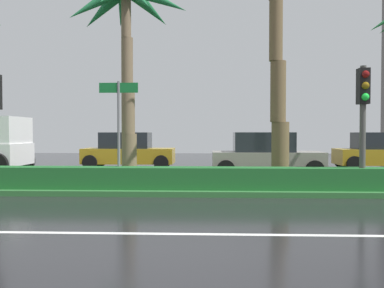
# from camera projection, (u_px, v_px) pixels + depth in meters

# --- Properties ---
(ground_plane) EXTENTS (90.00, 42.00, 0.10)m
(ground_plane) POSITION_uv_depth(u_px,v_px,m) (191.00, 185.00, 14.10)
(ground_plane) COLOR black
(near_lane_divider_stripe) EXTENTS (81.00, 0.14, 0.01)m
(near_lane_divider_stripe) POSITION_uv_depth(u_px,v_px,m) (173.00, 234.00, 7.10)
(near_lane_divider_stripe) COLOR white
(near_lane_divider_stripe) RESTS_ON ground_plane
(median_strip) EXTENTS (85.50, 4.00, 0.15)m
(median_strip) POSITION_uv_depth(u_px,v_px,m) (190.00, 185.00, 13.10)
(median_strip) COLOR #2D6B33
(median_strip) RESTS_ON ground_plane
(median_hedge) EXTENTS (76.50, 0.70, 0.60)m
(median_hedge) POSITION_uv_depth(u_px,v_px,m) (187.00, 178.00, 11.69)
(median_hedge) COLOR #1E6028
(median_hedge) RESTS_ON median_strip
(palm_tree_centre_left) EXTENTS (3.90, 3.98, 6.64)m
(palm_tree_centre_left) POSITION_uv_depth(u_px,v_px,m) (126.00, 16.00, 13.39)
(palm_tree_centre_left) COLOR #776148
(palm_tree_centre_left) RESTS_ON median_strip
(traffic_signal_median_right) EXTENTS (0.28, 0.43, 3.35)m
(traffic_signal_median_right) POSITION_uv_depth(u_px,v_px,m) (363.00, 105.00, 11.35)
(traffic_signal_median_right) COLOR #4C4C47
(traffic_signal_median_right) RESTS_ON median_strip
(street_name_sign) EXTENTS (1.10, 0.08, 3.00)m
(street_name_sign) POSITION_uv_depth(u_px,v_px,m) (119.00, 119.00, 11.91)
(street_name_sign) COLOR slate
(street_name_sign) RESTS_ON median_strip
(car_in_traffic_leading) EXTENTS (4.30, 2.02, 1.72)m
(car_in_traffic_leading) POSITION_uv_depth(u_px,v_px,m) (128.00, 151.00, 20.29)
(car_in_traffic_leading) COLOR #B28C1E
(car_in_traffic_leading) RESTS_ON ground_plane
(car_in_traffic_second) EXTENTS (4.30, 2.02, 1.72)m
(car_in_traffic_second) POSITION_uv_depth(u_px,v_px,m) (266.00, 155.00, 16.67)
(car_in_traffic_second) COLOR gray
(car_in_traffic_second) RESTS_ON ground_plane
(car_in_traffic_third) EXTENTS (4.30, 2.02, 1.72)m
(car_in_traffic_third) POSITION_uv_depth(u_px,v_px,m) (383.00, 152.00, 19.42)
(car_in_traffic_third) COLOR #B28C1E
(car_in_traffic_third) RESTS_ON ground_plane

